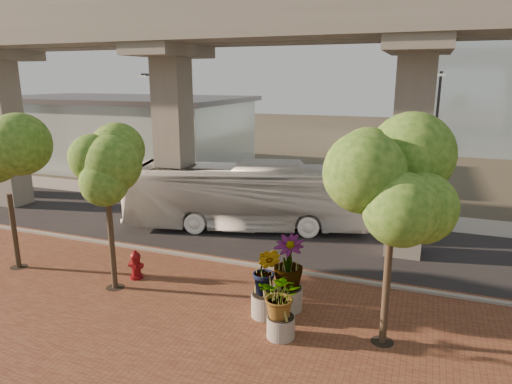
% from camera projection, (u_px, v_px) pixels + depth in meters
% --- Properties ---
extents(ground, '(160.00, 160.00, 0.00)m').
position_uv_depth(ground, '(267.00, 251.00, 21.56)').
color(ground, '#383428').
rests_on(ground, ground).
extents(brick_plaza, '(70.00, 13.00, 0.06)m').
position_uv_depth(brick_plaza, '(183.00, 339.00, 14.29)').
color(brick_plaza, brown).
rests_on(brick_plaza, ground).
extents(asphalt_road, '(90.00, 8.00, 0.04)m').
position_uv_depth(asphalt_road, '(280.00, 237.00, 23.37)').
color(asphalt_road, black).
rests_on(asphalt_road, ground).
extents(curb_strip, '(70.00, 0.25, 0.16)m').
position_uv_depth(curb_strip, '(252.00, 266.00, 19.73)').
color(curb_strip, gray).
rests_on(curb_strip, ground).
extents(far_sidewalk, '(90.00, 3.00, 0.06)m').
position_uv_depth(far_sidewalk, '(307.00, 209.00, 28.36)').
color(far_sidewalk, gray).
rests_on(far_sidewalk, ground).
extents(transit_viaduct, '(72.00, 5.60, 12.40)m').
position_uv_depth(transit_viaduct, '(282.00, 93.00, 21.60)').
color(transit_viaduct, gray).
rests_on(transit_viaduct, ground).
extents(station_pavilion, '(23.00, 13.00, 6.30)m').
position_uv_depth(station_pavilion, '(121.00, 131.00, 42.15)').
color(station_pavilion, silver).
rests_on(station_pavilion, ground).
extents(transit_bus, '(13.22, 6.23, 3.59)m').
position_uv_depth(transit_bus, '(245.00, 196.00, 24.50)').
color(transit_bus, white).
rests_on(transit_bus, ground).
extents(fire_hydrant, '(0.59, 0.53, 1.19)m').
position_uv_depth(fire_hydrant, '(136.00, 265.00, 18.42)').
color(fire_hydrant, '#660B0F').
rests_on(fire_hydrant, ground).
extents(planter_front, '(1.97, 1.97, 2.16)m').
position_uv_depth(planter_front, '(281.00, 299.00, 14.03)').
color(planter_front, '#9F9B90').
rests_on(planter_front, ground).
extents(planter_right, '(2.52, 2.52, 2.70)m').
position_uv_depth(planter_right, '(288.00, 266.00, 15.70)').
color(planter_right, '#A69E95').
rests_on(planter_right, ground).
extents(planter_left, '(2.27, 2.27, 2.50)m').
position_uv_depth(planter_left, '(266.00, 274.00, 15.27)').
color(planter_left, '#9B958C').
rests_on(planter_left, ground).
extents(street_tree_far_west, '(4.06, 4.06, 6.29)m').
position_uv_depth(street_tree_far_west, '(5.00, 166.00, 18.55)').
color(street_tree_far_west, '#433726').
rests_on(street_tree_far_west, ground).
extents(street_tree_near_west, '(3.21, 3.21, 6.05)m').
position_uv_depth(street_tree_near_west, '(106.00, 173.00, 16.61)').
color(street_tree_near_west, '#433726').
rests_on(street_tree_near_west, ground).
extents(street_tree_near_east, '(4.24, 4.24, 6.73)m').
position_uv_depth(street_tree_near_east, '(394.00, 192.00, 12.91)').
color(street_tree_near_east, '#433726').
rests_on(street_tree_near_east, ground).
extents(streetlamp_west, '(0.41, 1.19, 8.19)m').
position_uv_depth(streetlamp_west, '(153.00, 129.00, 29.37)').
color(streetlamp_west, '#2B2C30').
rests_on(streetlamp_west, ground).
extents(streetlamp_east, '(0.41, 1.19, 8.25)m').
position_uv_depth(streetlamp_east, '(435.00, 140.00, 23.98)').
color(streetlamp_east, '#2E2F34').
rests_on(streetlamp_east, ground).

